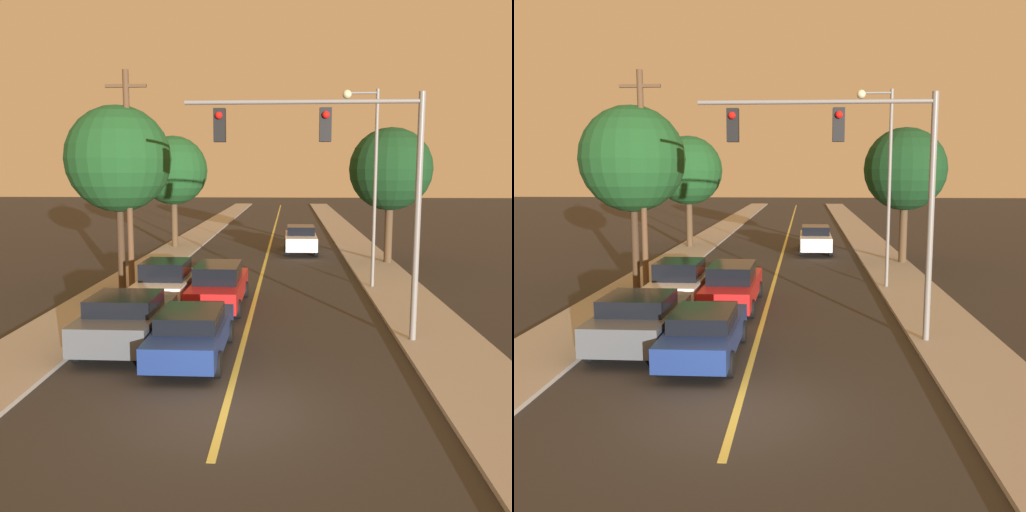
# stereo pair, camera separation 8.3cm
# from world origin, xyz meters

# --- Properties ---
(ground_plane) EXTENTS (200.00, 200.00, 0.00)m
(ground_plane) POSITION_xyz_m (0.00, 0.00, 0.00)
(ground_plane) COLOR #2D2B28
(road_surface) EXTENTS (8.78, 80.00, 0.01)m
(road_surface) POSITION_xyz_m (0.00, 36.00, 0.01)
(road_surface) COLOR #2D2B28
(road_surface) RESTS_ON ground
(sidewalk_left) EXTENTS (2.50, 80.00, 0.12)m
(sidewalk_left) POSITION_xyz_m (-5.64, 36.00, 0.06)
(sidewalk_left) COLOR #9E998E
(sidewalk_left) RESTS_ON ground
(sidewalk_right) EXTENTS (2.50, 80.00, 0.12)m
(sidewalk_right) POSITION_xyz_m (5.64, 36.00, 0.06)
(sidewalk_right) COLOR #9E998E
(sidewalk_right) RESTS_ON ground
(car_near_lane_front) EXTENTS (1.86, 4.51, 1.32)m
(car_near_lane_front) POSITION_xyz_m (-1.23, 3.43, 0.70)
(car_near_lane_front) COLOR navy
(car_near_lane_front) RESTS_ON ground
(car_near_lane_second) EXTENTS (1.85, 5.15, 1.60)m
(car_near_lane_second) POSITION_xyz_m (-1.23, 9.14, 0.80)
(car_near_lane_second) COLOR red
(car_near_lane_second) RESTS_ON ground
(car_outer_lane_front) EXTENTS (2.12, 4.12, 1.52)m
(car_outer_lane_front) POSITION_xyz_m (-3.16, 4.18, 0.79)
(car_outer_lane_front) COLOR #474C51
(car_outer_lane_front) RESTS_ON ground
(car_outer_lane_second) EXTENTS (1.90, 4.16, 1.66)m
(car_outer_lane_second) POSITION_xyz_m (-3.16, 9.33, 0.82)
(car_outer_lane_second) COLOR white
(car_outer_lane_second) RESTS_ON ground
(car_far_oncoming) EXTENTS (1.96, 4.94, 1.61)m
(car_far_oncoming) POSITION_xyz_m (1.98, 23.45, 0.83)
(car_far_oncoming) COLOR white
(car_far_oncoming) RESTS_ON ground
(traffic_signal_mast) EXTENTS (6.49, 0.42, 6.82)m
(traffic_signal_mast) POSITION_xyz_m (2.74, 5.04, 5.06)
(traffic_signal_mast) COLOR slate
(traffic_signal_mast) RESTS_ON ground
(streetlamp_right) EXTENTS (1.46, 0.36, 7.96)m
(streetlamp_right) POSITION_xyz_m (4.45, 12.68, 5.11)
(streetlamp_right) COLOR slate
(streetlamp_right) RESTS_ON ground
(utility_pole_left) EXTENTS (1.60, 0.24, 8.55)m
(utility_pole_left) POSITION_xyz_m (-4.99, 11.25, 4.56)
(utility_pole_left) COLOR #513823
(utility_pole_left) RESTS_ON ground
(tree_left_near) EXTENTS (4.21, 4.21, 7.32)m
(tree_left_near) POSITION_xyz_m (-5.53, 11.76, 5.32)
(tree_left_near) COLOR #3D2B1C
(tree_left_near) RESTS_ON ground
(tree_left_far) EXTENTS (4.31, 4.31, 6.97)m
(tree_left_far) POSITION_xyz_m (-6.03, 25.06, 4.91)
(tree_left_far) COLOR #4C3823
(tree_left_far) RESTS_ON ground
(tree_right_near) EXTENTS (4.27, 4.27, 6.99)m
(tree_right_near) POSITION_xyz_m (6.49, 19.33, 4.95)
(tree_right_near) COLOR #4C3823
(tree_right_near) RESTS_ON ground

